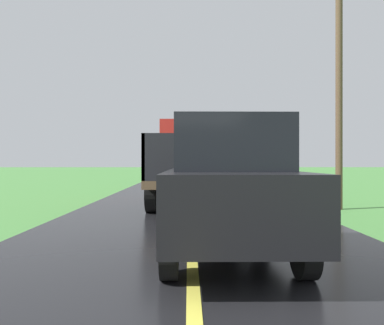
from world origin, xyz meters
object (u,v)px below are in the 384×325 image
at_px(utility_pole_roadside, 339,68).
at_px(following_car, 226,185).
at_px(banana_truck_near, 191,161).
at_px(banana_truck_far, 193,161).

bearing_deg(utility_pole_roadside, following_car, -126.44).
bearing_deg(banana_truck_near, utility_pole_roadside, -15.95).
relative_size(banana_truck_near, banana_truck_far, 1.00).
relative_size(utility_pole_roadside, following_car, 1.91).
distance_m(banana_truck_far, utility_pole_roadside, 13.34).
bearing_deg(following_car, banana_truck_near, 94.14).
height_order(banana_truck_near, following_car, banana_truck_near).
relative_size(banana_truck_far, following_car, 1.42).
xyz_separation_m(banana_truck_near, utility_pole_roadside, (4.43, -1.27, 2.76)).
height_order(banana_truck_near, banana_truck_far, same).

